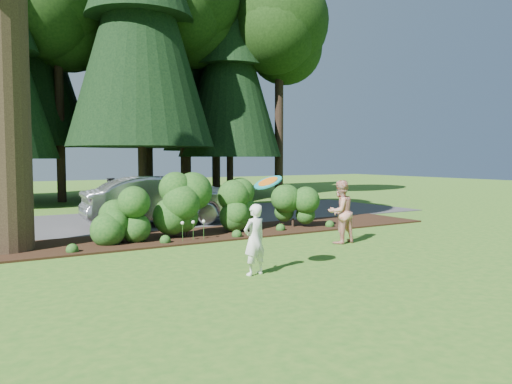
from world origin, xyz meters
TOP-DOWN VIEW (x-y plane):
  - ground at (0.00, 0.00)m, footprint 80.00×80.00m
  - mulch_bed at (0.00, 3.25)m, footprint 16.00×2.50m
  - driveway at (0.00, 7.50)m, footprint 22.00×6.00m
  - shrub_row at (0.77, 3.14)m, footprint 6.53×1.60m
  - lily_cluster at (-0.30, 2.40)m, footprint 0.69×0.09m
  - tree_wall at (0.25, 16.38)m, footprint 25.66×12.15m
  - car_silver_wagon at (0.04, 5.82)m, footprint 4.83×1.95m
  - car_white_suv at (1.96, 8.14)m, footprint 5.64×3.28m
  - car_dark_suv at (2.03, 9.80)m, footprint 5.02×2.45m
  - child at (-0.83, -1.55)m, footprint 0.54×0.40m
  - adult at (2.84, 0.25)m, footprint 0.84×0.68m
  - frisbee at (-0.63, -1.71)m, footprint 0.52×0.54m

SIDE VIEW (x-z plane):
  - ground at x=0.00m, z-range 0.00..0.00m
  - driveway at x=0.00m, z-range 0.00..0.03m
  - mulch_bed at x=0.00m, z-range 0.00..0.05m
  - lily_cluster at x=-0.30m, z-range 0.21..0.78m
  - child at x=-0.83m, z-range 0.00..1.34m
  - car_dark_suv at x=2.03m, z-range 0.03..1.44m
  - car_white_suv at x=1.96m, z-range 0.03..1.51m
  - shrub_row at x=0.77m, z-range 0.00..1.61m
  - car_silver_wagon at x=0.04m, z-range 0.03..1.59m
  - adult at x=2.84m, z-range 0.00..1.62m
  - frisbee at x=-0.63m, z-range 1.61..1.88m
  - tree_wall at x=0.25m, z-range 0.96..18.05m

